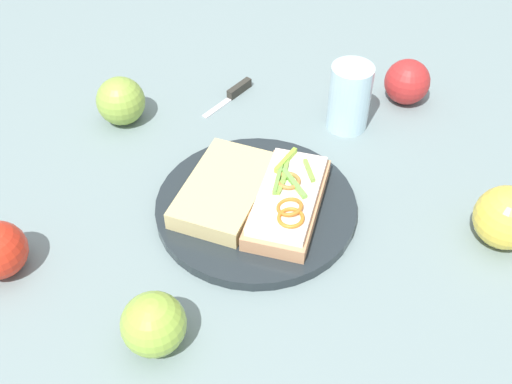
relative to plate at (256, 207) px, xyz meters
name	(u,v)px	position (x,y,z in m)	size (l,w,h in m)	color
ground_plane	(256,211)	(0.00, 0.00, -0.01)	(2.00, 2.00, 0.00)	slate
plate	(256,207)	(0.00, 0.00, 0.00)	(0.27, 0.27, 0.02)	#20282C
sandwich	(288,200)	(0.04, 0.01, 0.02)	(0.14, 0.19, 0.04)	tan
bread_slice_side	(225,190)	(-0.04, -0.01, 0.02)	(0.16, 0.10, 0.03)	tan
apple_0	(506,217)	(0.28, 0.14, 0.03)	(0.08, 0.08, 0.08)	gold
apple_2	(407,82)	(0.05, 0.34, 0.03)	(0.07, 0.07, 0.07)	#AB2625
apple_3	(121,101)	(-0.28, 0.04, 0.03)	(0.08, 0.08, 0.08)	#85A53E
apple_4	(154,324)	(0.03, -0.23, 0.03)	(0.07, 0.07, 0.07)	#8AAF3C
drinking_glass	(350,97)	(0.01, 0.23, 0.05)	(0.06, 0.06, 0.11)	silver
knife	(235,93)	(-0.18, 0.19, 0.00)	(0.02, 0.11, 0.02)	silver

